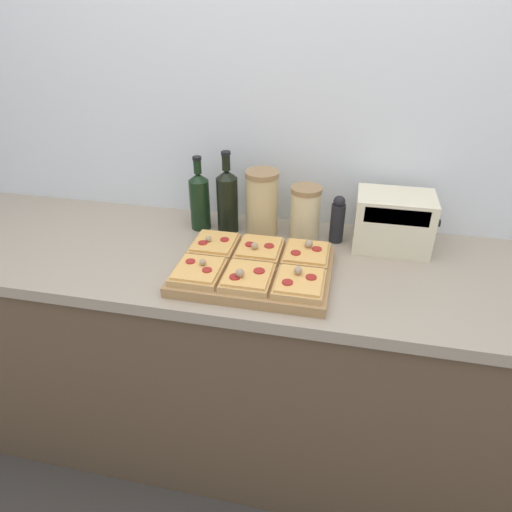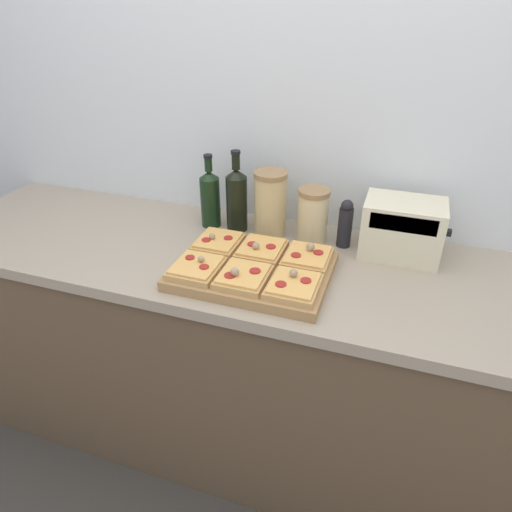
{
  "view_description": "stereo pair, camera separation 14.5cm",
  "coord_description": "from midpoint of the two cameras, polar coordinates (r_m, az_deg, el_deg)",
  "views": [
    {
      "loc": [
        0.21,
        -0.98,
        1.7
      ],
      "look_at": [
        -0.06,
        0.24,
        0.96
      ],
      "focal_mm": 32.0,
      "sensor_mm": 36.0,
      "label": 1
    },
    {
      "loc": [
        0.35,
        -0.95,
        1.7
      ],
      "look_at": [
        -0.06,
        0.24,
        0.96
      ],
      "focal_mm": 32.0,
      "sensor_mm": 36.0,
      "label": 2
    }
  ],
  "objects": [
    {
      "name": "ground_plane",
      "position": [
        1.97,
        1.64,
        -29.05
      ],
      "size": [
        12.0,
        12.0,
        0.0
      ],
      "primitive_type": "plane",
      "color": "#3D3833"
    },
    {
      "name": "wall_back",
      "position": [
        1.72,
        9.23,
        14.93
      ],
      "size": [
        6.0,
        0.06,
        2.5
      ],
      "color": "silver",
      "rests_on": "ground_plane"
    },
    {
      "name": "kitchen_counter",
      "position": [
        1.81,
        4.97,
        -13.17
      ],
      "size": [
        2.63,
        0.67,
        0.91
      ],
      "color": "brown",
      "rests_on": "ground_plane"
    },
    {
      "name": "cutting_board",
      "position": [
        1.45,
        2.49,
        -1.9
      ],
      "size": [
        0.48,
        0.36,
        0.03
      ],
      "primitive_type": "cube",
      "color": "#A37A4C",
      "rests_on": "kitchen_counter"
    },
    {
      "name": "pizza_slice_back_left",
      "position": [
        1.55,
        -2.1,
        1.66
      ],
      "size": [
        0.15,
        0.16,
        0.05
      ],
      "color": "tan",
      "rests_on": "cutting_board"
    },
    {
      "name": "pizza_slice_back_center",
      "position": [
        1.5,
        3.44,
        0.74
      ],
      "size": [
        0.15,
        0.16,
        0.05
      ],
      "color": "tan",
      "rests_on": "cutting_board"
    },
    {
      "name": "pizza_slice_back_right",
      "position": [
        1.48,
        9.26,
        -0.2
      ],
      "size": [
        0.15,
        0.16,
        0.06
      ],
      "color": "tan",
      "rests_on": "cutting_board"
    },
    {
      "name": "pizza_slice_front_left",
      "position": [
        1.41,
        -4.54,
        -1.52
      ],
      "size": [
        0.15,
        0.16,
        0.05
      ],
      "color": "tan",
      "rests_on": "cutting_board"
    },
    {
      "name": "pizza_slice_front_center",
      "position": [
        1.36,
        1.45,
        -2.64
      ],
      "size": [
        0.15,
        0.16,
        0.05
      ],
      "color": "tan",
      "rests_on": "cutting_board"
    },
    {
      "name": "pizza_slice_front_right",
      "position": [
        1.33,
        7.87,
        -3.77
      ],
      "size": [
        0.15,
        0.16,
        0.05
      ],
      "color": "tan",
      "rests_on": "cutting_board"
    },
    {
      "name": "olive_oil_bottle",
      "position": [
        1.72,
        -3.34,
        7.27
      ],
      "size": [
        0.07,
        0.07,
        0.28
      ],
      "color": "black",
      "rests_on": "kitchen_counter"
    },
    {
      "name": "wine_bottle",
      "position": [
        1.69,
        0.05,
        7.16
      ],
      "size": [
        0.08,
        0.08,
        0.31
      ],
      "color": "black",
      "rests_on": "kitchen_counter"
    },
    {
      "name": "grain_jar_tall",
      "position": [
        1.65,
        4.32,
        6.46
      ],
      "size": [
        0.12,
        0.12,
        0.24
      ],
      "color": "tan",
      "rests_on": "kitchen_counter"
    },
    {
      "name": "grain_jar_short",
      "position": [
        1.63,
        9.67,
        4.94
      ],
      "size": [
        0.11,
        0.11,
        0.2
      ],
      "color": "beige",
      "rests_on": "kitchen_counter"
    },
    {
      "name": "pepper_mill",
      "position": [
        1.63,
        13.63,
        3.88
      ],
      "size": [
        0.05,
        0.05,
        0.18
      ],
      "color": "black",
      "rests_on": "kitchen_counter"
    },
    {
      "name": "toaster_oven",
      "position": [
        1.62,
        20.28,
        3.16
      ],
      "size": [
        0.28,
        0.18,
        0.19
      ],
      "color": "beige",
      "rests_on": "kitchen_counter"
    }
  ]
}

